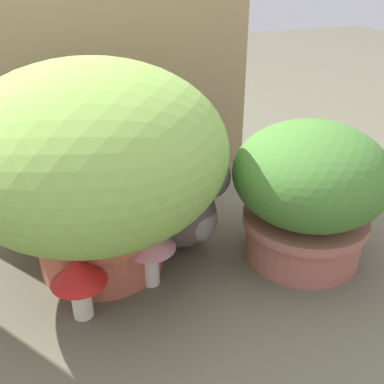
# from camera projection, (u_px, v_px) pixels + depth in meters

# --- Properties ---
(ground_plane) EXTENTS (6.00, 6.00, 0.00)m
(ground_plane) POSITION_uv_depth(u_px,v_px,m) (144.00, 286.00, 1.11)
(ground_plane) COLOR #5C5745
(cardboard_backdrop) EXTENTS (1.08, 0.03, 0.73)m
(cardboard_backdrop) POSITION_uv_depth(u_px,v_px,m) (83.00, 74.00, 1.42)
(cardboard_backdrop) COLOR tan
(cardboard_backdrop) RESTS_ON ground
(grass_planter) EXTENTS (0.61, 0.61, 0.51)m
(grass_planter) POSITION_uv_depth(u_px,v_px,m) (93.00, 159.00, 1.05)
(grass_planter) COLOR #B55B42
(grass_planter) RESTS_ON ground
(leafy_planter) EXTENTS (0.37, 0.37, 0.35)m
(leafy_planter) POSITION_uv_depth(u_px,v_px,m) (309.00, 190.00, 1.13)
(leafy_planter) COLOR #AC6352
(leafy_planter) RESTS_ON ground
(cat) EXTENTS (0.30, 0.36, 0.32)m
(cat) POSITION_uv_depth(u_px,v_px,m) (175.00, 204.00, 1.20)
(cat) COLOR #625554
(cat) RESTS_ON ground
(mushroom_ornament_red) EXTENTS (0.12, 0.12, 0.15)m
(mushroom_ornament_red) POSITION_uv_depth(u_px,v_px,m) (78.00, 275.00, 0.97)
(mushroom_ornament_red) COLOR #EAE7C7
(mushroom_ornament_red) RESTS_ON ground
(mushroom_ornament_pink) EXTENTS (0.12, 0.12, 0.15)m
(mushroom_ornament_pink) POSITION_uv_depth(u_px,v_px,m) (149.00, 243.00, 1.06)
(mushroom_ornament_pink) COLOR silver
(mushroom_ornament_pink) RESTS_ON ground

